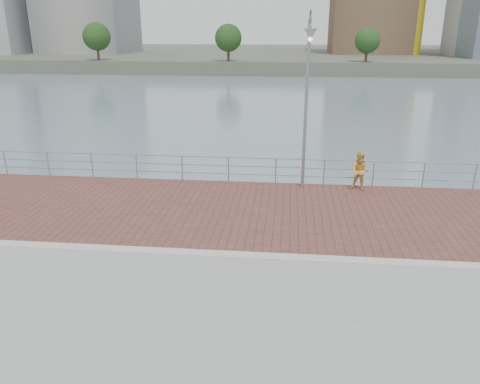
# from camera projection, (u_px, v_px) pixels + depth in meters

# --- Properties ---
(water) EXTENTS (400.00, 400.00, 0.00)m
(water) POSITION_uv_depth(u_px,v_px,m) (233.00, 314.00, 14.49)
(water) COLOR slate
(water) RESTS_ON ground
(brick_lane) EXTENTS (40.00, 6.80, 0.02)m
(brick_lane) POSITION_uv_depth(u_px,v_px,m) (245.00, 211.00, 17.20)
(brick_lane) COLOR brown
(brick_lane) RESTS_ON seawall
(curb) EXTENTS (40.00, 0.40, 0.06)m
(curb) POSITION_uv_depth(u_px,v_px,m) (233.00, 255.00, 13.81)
(curb) COLOR #B7B5AD
(curb) RESTS_ON seawall
(far_shore) EXTENTS (320.00, 95.00, 2.50)m
(far_shore) POSITION_uv_depth(u_px,v_px,m) (285.00, 55.00, 129.00)
(far_shore) COLOR #4C5142
(far_shore) RESTS_ON ground
(guardrail) EXTENTS (39.06, 0.06, 1.13)m
(guardrail) POSITION_uv_depth(u_px,v_px,m) (252.00, 167.00, 20.16)
(guardrail) COLOR #8C9EA8
(guardrail) RESTS_ON brick_lane
(street_lamp) EXTENTS (0.49, 1.42, 6.69)m
(street_lamp) POSITION_uv_depth(u_px,v_px,m) (308.00, 73.00, 17.67)
(street_lamp) COLOR gray
(street_lamp) RESTS_ON brick_lane
(bystander) EXTENTS (0.95, 0.85, 1.61)m
(bystander) POSITION_uv_depth(u_px,v_px,m) (360.00, 171.00, 19.09)
(bystander) COLOR gold
(bystander) RESTS_ON brick_lane
(shoreline_trees) EXTENTS (144.53, 5.17, 6.90)m
(shoreline_trees) POSITION_uv_depth(u_px,v_px,m) (324.00, 39.00, 83.86)
(shoreline_trees) COLOR #473323
(shoreline_trees) RESTS_ON far_shore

